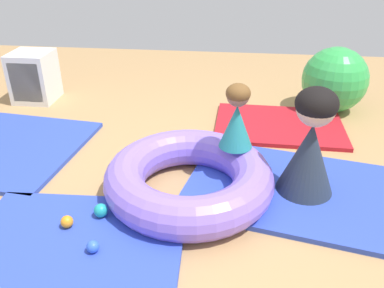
{
  "coord_description": "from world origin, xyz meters",
  "views": [
    {
      "loc": [
        0.4,
        -2.45,
        1.78
      ],
      "look_at": [
        0.09,
        0.22,
        0.33
      ],
      "focal_mm": 37.72,
      "sensor_mm": 36.0,
      "label": 1
    }
  ],
  "objects_px": {
    "inflatable_cushion": "(189,178)",
    "play_ball_green": "(259,176)",
    "exercise_ball_large": "(335,80)",
    "play_ball_teal": "(101,210)",
    "play_ball_orange": "(67,222)",
    "play_ball_blue": "(93,247)",
    "storage_cube": "(33,77)",
    "adult_seated": "(311,143)",
    "child_in_teal": "(237,117)"
  },
  "relations": [
    {
      "from": "adult_seated",
      "to": "play_ball_green",
      "type": "xyz_separation_m",
      "value": [
        -0.33,
        0.08,
        -0.35
      ]
    },
    {
      "from": "child_in_teal",
      "to": "play_ball_blue",
      "type": "height_order",
      "value": "child_in_teal"
    },
    {
      "from": "adult_seated",
      "to": "exercise_ball_large",
      "type": "xyz_separation_m",
      "value": [
        0.5,
        1.66,
        -0.09
      ]
    },
    {
      "from": "play_ball_blue",
      "to": "play_ball_green",
      "type": "bearing_deg",
      "value": 41.38
    },
    {
      "from": "play_ball_green",
      "to": "play_ball_orange",
      "type": "bearing_deg",
      "value": -151.2
    },
    {
      "from": "play_ball_blue",
      "to": "play_ball_green",
      "type": "xyz_separation_m",
      "value": [
        1.02,
        0.9,
        0.0
      ]
    },
    {
      "from": "inflatable_cushion",
      "to": "play_ball_teal",
      "type": "bearing_deg",
      "value": -146.53
    },
    {
      "from": "adult_seated",
      "to": "play_ball_orange",
      "type": "xyz_separation_m",
      "value": [
        -1.6,
        -0.62,
        -0.35
      ]
    },
    {
      "from": "adult_seated",
      "to": "play_ball_green",
      "type": "bearing_deg",
      "value": 108.52
    },
    {
      "from": "play_ball_green",
      "to": "adult_seated",
      "type": "bearing_deg",
      "value": -13.55
    },
    {
      "from": "exercise_ball_large",
      "to": "storage_cube",
      "type": "distance_m",
      "value": 3.34
    },
    {
      "from": "inflatable_cushion",
      "to": "exercise_ball_large",
      "type": "height_order",
      "value": "exercise_ball_large"
    },
    {
      "from": "adult_seated",
      "to": "exercise_ball_large",
      "type": "bearing_deg",
      "value": 15.38
    },
    {
      "from": "play_ball_orange",
      "to": "storage_cube",
      "type": "xyz_separation_m",
      "value": [
        -1.24,
        2.17,
        0.2
      ]
    },
    {
      "from": "exercise_ball_large",
      "to": "storage_cube",
      "type": "xyz_separation_m",
      "value": [
        -3.34,
        -0.11,
        -0.07
      ]
    },
    {
      "from": "child_in_teal",
      "to": "exercise_ball_large",
      "type": "bearing_deg",
      "value": 127.9
    },
    {
      "from": "play_ball_blue",
      "to": "adult_seated",
      "type": "bearing_deg",
      "value": 31.25
    },
    {
      "from": "play_ball_orange",
      "to": "play_ball_blue",
      "type": "bearing_deg",
      "value": -39.93
    },
    {
      "from": "play_ball_teal",
      "to": "exercise_ball_large",
      "type": "distance_m",
      "value": 2.89
    },
    {
      "from": "play_ball_orange",
      "to": "child_in_teal",
      "type": "bearing_deg",
      "value": 35.57
    },
    {
      "from": "play_ball_orange",
      "to": "storage_cube",
      "type": "height_order",
      "value": "storage_cube"
    },
    {
      "from": "inflatable_cushion",
      "to": "play_ball_blue",
      "type": "xyz_separation_m",
      "value": [
        -0.5,
        -0.71,
        -0.07
      ]
    },
    {
      "from": "play_ball_orange",
      "to": "storage_cube",
      "type": "relative_size",
      "value": 0.15
    },
    {
      "from": "play_ball_teal",
      "to": "play_ball_green",
      "type": "height_order",
      "value": "play_ball_teal"
    },
    {
      "from": "play_ball_blue",
      "to": "play_ball_green",
      "type": "relative_size",
      "value": 0.9
    },
    {
      "from": "inflatable_cushion",
      "to": "storage_cube",
      "type": "bearing_deg",
      "value": 139.86
    },
    {
      "from": "adult_seated",
      "to": "play_ball_orange",
      "type": "bearing_deg",
      "value": 143.18
    },
    {
      "from": "child_in_teal",
      "to": "adult_seated",
      "type": "bearing_deg",
      "value": 56.31
    },
    {
      "from": "play_ball_blue",
      "to": "inflatable_cushion",
      "type": "bearing_deg",
      "value": 54.69
    },
    {
      "from": "inflatable_cushion",
      "to": "child_in_teal",
      "type": "bearing_deg",
      "value": 39.04
    },
    {
      "from": "adult_seated",
      "to": "play_ball_blue",
      "type": "relative_size",
      "value": 10.39
    },
    {
      "from": "play_ball_green",
      "to": "storage_cube",
      "type": "distance_m",
      "value": 2.92
    },
    {
      "from": "adult_seated",
      "to": "play_ball_teal",
      "type": "relative_size",
      "value": 8.5
    },
    {
      "from": "play_ball_teal",
      "to": "storage_cube",
      "type": "xyz_separation_m",
      "value": [
        -1.43,
        2.04,
        0.19
      ]
    },
    {
      "from": "inflatable_cushion",
      "to": "play_ball_green",
      "type": "relative_size",
      "value": 14.45
    },
    {
      "from": "play_ball_blue",
      "to": "storage_cube",
      "type": "relative_size",
      "value": 0.14
    },
    {
      "from": "play_ball_blue",
      "to": "exercise_ball_large",
      "type": "height_order",
      "value": "exercise_ball_large"
    },
    {
      "from": "child_in_teal",
      "to": "play_ball_green",
      "type": "xyz_separation_m",
      "value": [
        0.2,
        -0.07,
        -0.46
      ]
    },
    {
      "from": "play_ball_orange",
      "to": "play_ball_blue",
      "type": "relative_size",
      "value": 1.06
    },
    {
      "from": "inflatable_cushion",
      "to": "storage_cube",
      "type": "height_order",
      "value": "storage_cube"
    },
    {
      "from": "play_ball_blue",
      "to": "play_ball_teal",
      "type": "height_order",
      "value": "play_ball_teal"
    },
    {
      "from": "play_ball_green",
      "to": "exercise_ball_large",
      "type": "distance_m",
      "value": 1.81
    },
    {
      "from": "inflatable_cushion",
      "to": "play_ball_blue",
      "type": "height_order",
      "value": "inflatable_cushion"
    },
    {
      "from": "inflatable_cushion",
      "to": "play_ball_orange",
      "type": "bearing_deg",
      "value": -146.05
    },
    {
      "from": "adult_seated",
      "to": "play_ball_green",
      "type": "distance_m",
      "value": 0.49
    },
    {
      "from": "play_ball_orange",
      "to": "storage_cube",
      "type": "distance_m",
      "value": 2.51
    },
    {
      "from": "exercise_ball_large",
      "to": "storage_cube",
      "type": "height_order",
      "value": "exercise_ball_large"
    },
    {
      "from": "inflatable_cushion",
      "to": "child_in_teal",
      "type": "distance_m",
      "value": 0.58
    },
    {
      "from": "child_in_teal",
      "to": "play_ball_green",
      "type": "relative_size",
      "value": 5.81
    },
    {
      "from": "inflatable_cushion",
      "to": "play_ball_orange",
      "type": "xyz_separation_m",
      "value": [
        -0.75,
        -0.5,
        -0.07
      ]
    }
  ]
}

